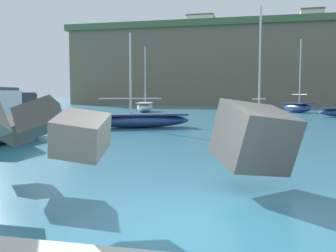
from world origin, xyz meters
TOP-DOWN VIEW (x-y plane):
  - ground_plane at (0.00, 0.00)m, footprint 400.00×400.00m
  - breakwater_jetty at (-0.18, 1.11)m, footprint 31.83×5.10m
  - boat_near_left at (-8.88, 7.59)m, footprint 1.89×5.96m
  - boat_near_right at (-5.61, 15.35)m, footprint 6.23×4.09m
  - boat_mid_left at (5.54, 37.02)m, footprint 3.47×4.59m
  - boat_far_left at (-10.90, 34.86)m, footprint 2.93×6.43m
  - boat_far_centre at (-21.08, 28.21)m, footprint 4.62×6.33m
  - boat_far_right at (1.16, 19.01)m, footprint 2.97×4.34m
  - headland_bluff at (4.00, 82.50)m, footprint 77.50×41.73m
  - station_building_west at (12.29, 79.41)m, footprint 4.78×5.88m
  - station_building_central at (-12.21, 89.65)m, footprint 6.75×6.25m

SIDE VIEW (x-z plane):
  - ground_plane at x=0.00m, z-range 0.00..0.00m
  - boat_near_right at x=-5.61m, z-range -2.27..3.17m
  - boat_far_right at x=1.16m, z-range -3.28..4.23m
  - boat_far_left at x=-10.90m, z-range -3.07..4.22m
  - boat_mid_left at x=5.54m, z-range -3.29..4.49m
  - boat_far_centre at x=-21.08m, z-range -0.42..1.72m
  - boat_near_left at x=-8.88m, z-range -0.44..1.77m
  - breakwater_jetty at x=-0.18m, z-range -0.22..2.90m
  - headland_bluff at x=4.00m, z-range 0.02..15.34m
  - station_building_west at x=12.29m, z-range 15.33..19.48m
  - station_building_central at x=-12.21m, z-range 15.33..21.46m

